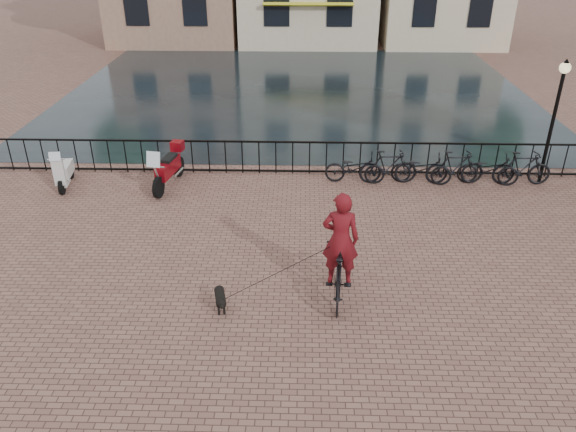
{
  "coord_description": "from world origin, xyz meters",
  "views": [
    {
      "loc": [
        0.29,
        -7.51,
        6.78
      ],
      "look_at": [
        0.0,
        3.0,
        1.2
      ],
      "focal_mm": 35.0,
      "sensor_mm": 36.0,
      "label": 1
    }
  ],
  "objects_px": {
    "lamp_post": "(557,102)",
    "motorcycle": "(168,163)",
    "scooter": "(63,165)",
    "dog": "(220,299)",
    "cyclist": "(340,253)"
  },
  "relations": [
    {
      "from": "lamp_post",
      "to": "motorcycle",
      "type": "relative_size",
      "value": 1.72
    },
    {
      "from": "lamp_post",
      "to": "scooter",
      "type": "relative_size",
      "value": 2.39
    },
    {
      "from": "motorcycle",
      "to": "scooter",
      "type": "relative_size",
      "value": 1.4
    },
    {
      "from": "cyclist",
      "to": "scooter",
      "type": "relative_size",
      "value": 1.89
    },
    {
      "from": "motorcycle",
      "to": "scooter",
      "type": "height_order",
      "value": "motorcycle"
    },
    {
      "from": "cyclist",
      "to": "lamp_post",
      "type": "bearing_deg",
      "value": -132.21
    },
    {
      "from": "lamp_post",
      "to": "cyclist",
      "type": "height_order",
      "value": "lamp_post"
    },
    {
      "from": "cyclist",
      "to": "motorcycle",
      "type": "relative_size",
      "value": 1.36
    },
    {
      "from": "lamp_post",
      "to": "dog",
      "type": "distance_m",
      "value": 10.76
    },
    {
      "from": "lamp_post",
      "to": "dog",
      "type": "relative_size",
      "value": 4.62
    },
    {
      "from": "lamp_post",
      "to": "cyclist",
      "type": "bearing_deg",
      "value": -136.66
    },
    {
      "from": "dog",
      "to": "motorcycle",
      "type": "height_order",
      "value": "motorcycle"
    },
    {
      "from": "lamp_post",
      "to": "scooter",
      "type": "height_order",
      "value": "lamp_post"
    },
    {
      "from": "lamp_post",
      "to": "motorcycle",
      "type": "distance_m",
      "value": 10.85
    },
    {
      "from": "dog",
      "to": "scooter",
      "type": "relative_size",
      "value": 0.52
    }
  ]
}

